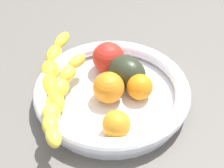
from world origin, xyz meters
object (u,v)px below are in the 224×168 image
object	(u,v)px
banana_draped_right	(59,99)
tomato_red	(108,58)
orange_mid_right	(116,124)
avocado_dark	(127,71)
orange_mid_left	(140,87)
orange_front	(111,88)
banana_draped_left	(53,69)
fruit_bowl	(112,92)

from	to	relation	value
banana_draped_right	tomato_red	xyz separation A→B (cm)	(15.56, -2.31, 0.25)
orange_mid_right	avocado_dark	size ratio (longest dim) A/B	0.61
orange_mid_left	tomato_red	xyz separation A→B (cm)	(4.37, 9.68, 0.86)
orange_mid_left	orange_mid_right	world-z (taller)	same
banana_draped_right	avocado_dark	xyz separation A→B (cm)	(13.80, -7.67, -0.10)
banana_draped_right	orange_front	world-z (taller)	orange_front
banana_draped_left	orange_mid_right	xyz separation A→B (cm)	(-7.38, -19.38, 0.11)
orange_mid_left	orange_front	bearing A→B (deg)	127.85
orange_front	tomato_red	world-z (taller)	tomato_red
banana_draped_right	avocado_dark	world-z (taller)	avocado_dark
orange_mid_right	avocado_dark	world-z (taller)	avocado_dark
avocado_dark	banana_draped_right	bearing A→B (deg)	150.92
orange_front	orange_mid_right	distance (cm)	8.97
fruit_bowl	tomato_red	world-z (taller)	tomato_red
orange_front	orange_mid_right	xyz separation A→B (cm)	(-7.31, -5.16, -0.56)
banana_draped_left	orange_front	distance (cm)	14.23
avocado_dark	tomato_red	xyz separation A→B (cm)	(1.76, 5.37, 0.35)
orange_mid_left	banana_draped_right	bearing A→B (deg)	133.01
banana_draped_right	orange_mid_left	world-z (taller)	banana_draped_right
orange_mid_right	avocado_dark	bearing A→B (deg)	19.42
orange_front	orange_mid_right	world-z (taller)	orange_front
banana_draped_left	banana_draped_right	bearing A→B (deg)	-137.72
avocado_dark	orange_front	bearing A→B (deg)	176.55
banana_draped_left	orange_mid_left	bearing A→B (deg)	-79.29
orange_front	orange_mid_left	bearing A→B (deg)	-52.15
fruit_bowl	orange_front	distance (cm)	2.90
fruit_bowl	banana_draped_right	xyz separation A→B (cm)	(-8.96, 6.81, 2.56)
orange_front	tomato_red	distance (cm)	9.45
orange_front	avocado_dark	bearing A→B (deg)	-3.45
fruit_bowl	orange_mid_right	distance (cm)	10.58
banana_draped_right	avocado_dark	distance (cm)	15.79
orange_front	avocado_dark	xyz separation A→B (cm)	(6.26, -0.38, -0.01)
orange_mid_right	banana_draped_right	bearing A→B (deg)	91.03
orange_front	tomato_red	xyz separation A→B (cm)	(8.02, 4.99, 0.34)
fruit_bowl	tomato_red	bearing A→B (deg)	34.30
avocado_dark	banana_draped_left	bearing A→B (deg)	112.99
fruit_bowl	banana_draped_left	xyz separation A→B (cm)	(-1.35, 13.72, 1.80)
banana_draped_left	orange_mid_left	xyz separation A→B (cm)	(3.58, -18.91, 0.16)
orange_mid_left	tomato_red	bearing A→B (deg)	65.70
banana_draped_left	banana_draped_right	world-z (taller)	banana_draped_right
banana_draped_left	tomato_red	size ratio (longest dim) A/B	3.23
fruit_bowl	orange_mid_right	xyz separation A→B (cm)	(-8.73, -5.65, 1.91)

